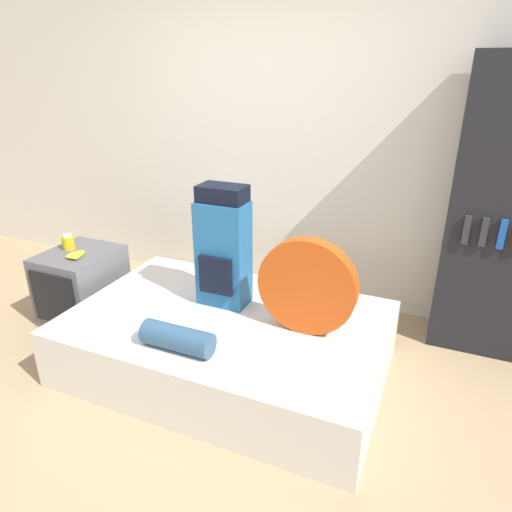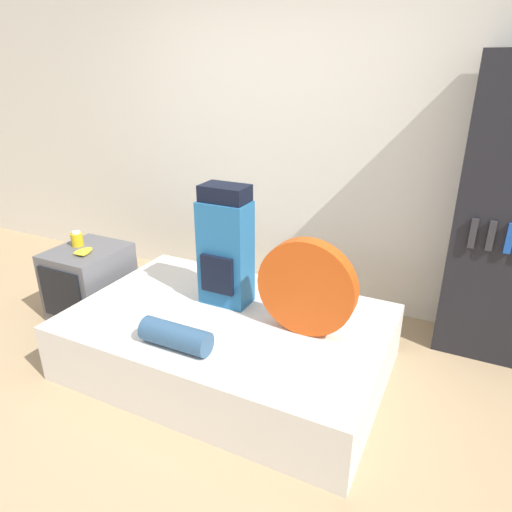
% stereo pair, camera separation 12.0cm
% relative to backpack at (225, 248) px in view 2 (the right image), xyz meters
% --- Properties ---
extents(ground_plane, '(16.00, 16.00, 0.00)m').
position_rel_backpack_xyz_m(ground_plane, '(-0.02, -0.76, -0.77)').
color(ground_plane, tan).
extents(wall_back, '(8.00, 0.05, 2.60)m').
position_rel_backpack_xyz_m(wall_back, '(-0.02, 1.06, 0.53)').
color(wall_back, silver).
rests_on(wall_back, ground_plane).
extents(bed, '(1.98, 1.29, 0.39)m').
position_rel_backpack_xyz_m(bed, '(0.10, -0.17, -0.58)').
color(bed, silver).
rests_on(bed, ground_plane).
extents(backpack, '(0.32, 0.23, 0.80)m').
position_rel_backpack_xyz_m(backpack, '(0.00, 0.00, 0.00)').
color(backpack, '#23669E').
rests_on(backpack, bed).
extents(tent_bag, '(0.59, 0.09, 0.59)m').
position_rel_backpack_xyz_m(tent_bag, '(0.61, -0.13, -0.09)').
color(tent_bag, '#D14C14').
rests_on(tent_bag, bed).
extents(sleeping_roll, '(0.42, 0.14, 0.14)m').
position_rel_backpack_xyz_m(sleeping_roll, '(0.01, -0.60, -0.31)').
color(sleeping_roll, '#33567A').
rests_on(sleeping_roll, bed).
extents(television, '(0.50, 0.58, 0.55)m').
position_rel_backpack_xyz_m(television, '(-1.24, -0.02, -0.50)').
color(television, '#5B5B60').
rests_on(television, ground_plane).
extents(canister, '(0.09, 0.09, 0.12)m').
position_rel_backpack_xyz_m(canister, '(-1.35, 0.01, -0.17)').
color(canister, gold).
rests_on(canister, television).
extents(banana_bunch, '(0.12, 0.16, 0.04)m').
position_rel_backpack_xyz_m(banana_bunch, '(-1.17, -0.09, -0.20)').
color(banana_bunch, yellow).
rests_on(banana_bunch, television).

